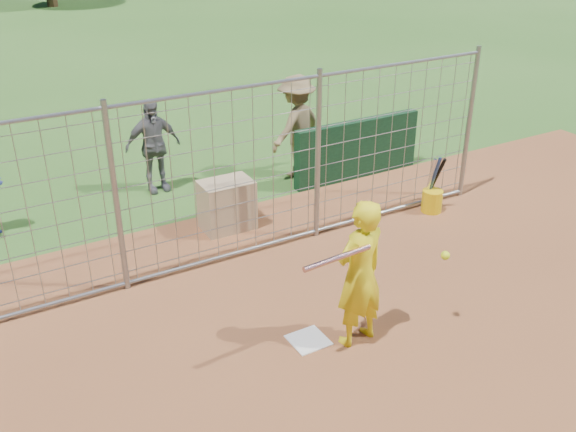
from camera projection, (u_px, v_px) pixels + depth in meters
ground at (300, 332)px, 7.75m from camera, size 100.00×100.00×0.00m
home_plate at (308, 340)px, 7.59m from camera, size 0.43×0.43×0.02m
dugout_wall at (357, 149)px, 11.81m from camera, size 2.60×0.20×1.10m
batter at (360, 274)px, 7.21m from camera, size 0.72×0.52×1.82m
bystander_b at (153, 146)px, 11.14m from camera, size 0.98×0.41×1.68m
bystander_c at (296, 126)px, 11.76m from camera, size 1.39×1.10×1.89m
equipment_bin at (227, 205)px, 10.01m from camera, size 0.81×0.56×0.80m
equipment_in_play at (365, 257)px, 6.86m from camera, size 1.90×0.25×0.39m
bucket_with_bats at (432, 198)px, 10.62m from camera, size 0.34×0.40×0.97m
backstop_fence at (225, 180)px, 8.73m from camera, size 9.08×0.08×2.60m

